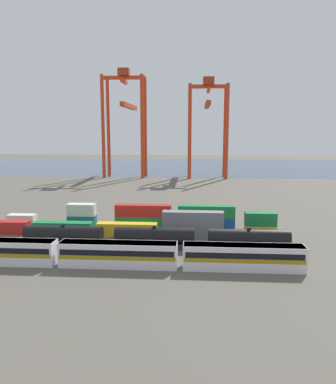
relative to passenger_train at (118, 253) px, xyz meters
The scene contains 20 objects.
ground_plane 60.10m from the passenger_train, 89.22° to the left, with size 420.00×420.00×0.00m, color #5B564C.
harbour_water 166.79m from the passenger_train, 89.72° to the left, with size 400.00×110.00×0.01m, color #384C60.
passenger_train is the anchor object (origin of this frame).
freight_tank_row 10.56m from the passenger_train, 63.61° to the left, with size 47.73×2.76×4.22m.
shipping_container_0 33.24m from the passenger_train, 148.25° to the left, with size 12.10×2.44×2.60m, color #AD211C.
shipping_container_1 23.06m from the passenger_train, 130.63° to the left, with size 12.10×2.44×2.60m, color #197538.
shipping_container_2 17.60m from the passenger_train, 95.71° to the left, with size 12.10×2.44×2.60m, color gold.
shipping_container_3 20.95m from the passenger_train, 56.66° to the left, with size 12.10×2.44×2.60m, color slate.
shipping_container_4 21.01m from the passenger_train, 56.66° to the left, with size 12.10×2.44×2.60m, color slate.
shipping_container_5 30.32m from the passenger_train, 35.24° to the left, with size 6.04×2.44×2.60m, color gold.
shipping_container_6 30.36m from the passenger_train, 35.24° to the left, with size 6.04×2.44×2.60m, color #197538.
shipping_container_7 35.53m from the passenger_train, 138.24° to the left, with size 6.04×2.44×2.60m, color silver.
shipping_container_8 26.95m from the passenger_train, 118.58° to the left, with size 6.04×2.44×2.60m, color #146066.
shipping_container_9 26.99m from the passenger_train, 118.58° to the left, with size 6.04×2.44×2.60m, color silver.
shipping_container_10 23.68m from the passenger_train, 88.24° to the left, with size 12.10×2.44×2.60m, color #197538.
shipping_container_11 23.73m from the passenger_train, 88.24° to the left, with size 12.10×2.44×2.60m, color #AD211C.
shipping_container_12 27.67m from the passenger_train, 58.78° to the left, with size 12.10×2.44×2.60m, color #1C4299.
shipping_container_13 27.72m from the passenger_train, 58.78° to the left, with size 12.10×2.44×2.60m, color #197538.
gantry_crane_west 122.48m from the passenger_train, 99.55° to the left, with size 18.89×37.57×47.94m.
gantry_crane_central 121.55m from the passenger_train, 81.58° to the left, with size 17.59×35.20×43.89m.
Camera 1 is at (10.89, -76.21, 21.12)m, focal length 35.51 mm.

